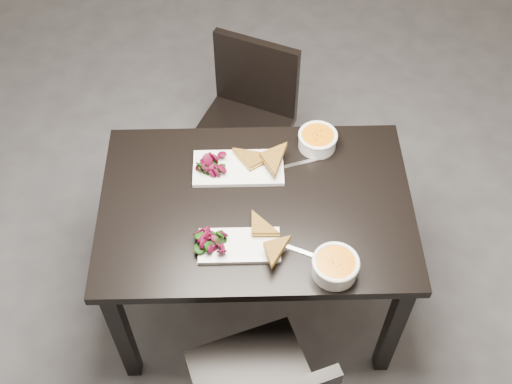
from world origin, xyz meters
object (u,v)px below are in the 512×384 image
table (256,218)px  soup_bowl_near (335,266)px  plate_near (239,246)px  soup_bowl_far (318,139)px  chair_far (247,115)px  plate_far (238,168)px

table → soup_bowl_near: size_ratio=7.19×
plate_near → soup_bowl_far: bearing=56.5°
soup_bowl_near → chair_far: bearing=105.7°
plate_far → plate_near: bearing=-89.8°
plate_near → soup_bowl_near: (0.33, -0.11, 0.03)m
chair_far → soup_bowl_near: (0.29, -1.05, 0.31)m
chair_far → table: bearing=-63.6°
table → chair_far: bearing=91.9°
table → soup_bowl_near: 0.43m
chair_far → plate_near: bearing=-68.0°
table → soup_bowl_near: (0.27, -0.31, 0.14)m
table → soup_bowl_near: soup_bowl_near is taller
plate_far → soup_bowl_far: size_ratio=2.23×
table → soup_bowl_far: 0.41m
soup_bowl_near → table: bearing=130.9°
plate_far → soup_bowl_far: bearing=20.2°
soup_bowl_near → soup_bowl_far: (-0.01, 0.60, -0.00)m
chair_far → soup_bowl_far: (0.28, -0.45, 0.31)m
plate_far → chair_far: bearing=85.9°
table → plate_far: bearing=111.3°
table → soup_bowl_near: bearing=-49.1°
plate_near → plate_far: plate_far is taller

